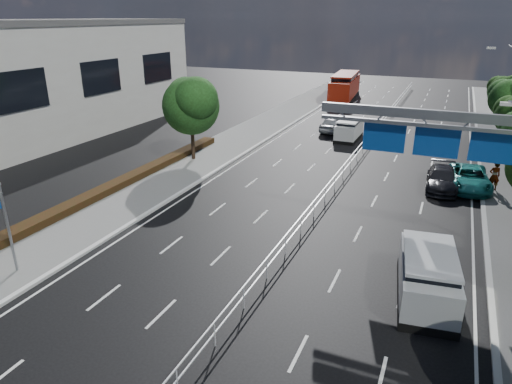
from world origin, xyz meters
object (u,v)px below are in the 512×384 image
at_px(red_bus, 345,86).
at_px(overhead_gantry, 455,138).
at_px(near_car_silver, 334,124).
at_px(pedestrian_a, 494,176).
at_px(parked_car_dark, 442,179).
at_px(white_minivan, 349,130).
at_px(silver_minivan, 427,276).
at_px(parked_car_teal, 470,178).
at_px(near_car_dark, 350,91).

bearing_deg(red_bus, overhead_gantry, -75.81).
relative_size(near_car_silver, pedestrian_a, 2.39).
relative_size(parked_car_dark, pedestrian_a, 2.48).
bearing_deg(pedestrian_a, near_car_silver, -59.43).
distance_m(red_bus, pedestrian_a, 35.55).
height_order(red_bus, near_car_silver, red_bus).
xyz_separation_m(white_minivan, red_bus, (-5.40, 21.35, 0.92)).
bearing_deg(silver_minivan, overhead_gantry, 79.89).
height_order(silver_minivan, parked_car_teal, silver_minivan).
distance_m(white_minivan, pedestrian_a, 15.26).
bearing_deg(parked_car_teal, near_car_dark, 108.80).
bearing_deg(near_car_dark, parked_car_dark, 106.25).
xyz_separation_m(near_car_silver, parked_car_teal, (12.34, -12.23, -0.06)).
xyz_separation_m(near_car_dark, parked_car_dark, (13.71, -34.35, -0.12)).
bearing_deg(pedestrian_a, silver_minivan, 60.37).
xyz_separation_m(near_car_silver, parked_car_dark, (10.66, -13.02, -0.09)).
distance_m(overhead_gantry, red_bus, 43.37).
xyz_separation_m(white_minivan, near_car_dark, (-5.11, 23.85, -0.11)).
height_order(near_car_dark, silver_minivan, silver_minivan).
bearing_deg(near_car_dark, near_car_silver, 92.62).
height_order(silver_minivan, parked_car_dark, silver_minivan).
relative_size(overhead_gantry, pedestrian_a, 5.32).
relative_size(white_minivan, parked_car_dark, 0.90).
bearing_deg(pedestrian_a, parked_car_dark, -4.94).
height_order(overhead_gantry, red_bus, overhead_gantry).
xyz_separation_m(overhead_gantry, pedestrian_a, (2.86, 9.64, -4.50)).
xyz_separation_m(red_bus, pedestrian_a, (17.10, -31.15, -0.74)).
bearing_deg(white_minivan, near_car_silver, 129.64).
distance_m(red_bus, near_car_silver, 19.15).
bearing_deg(near_car_silver, red_bus, -75.89).
bearing_deg(parked_car_dark, white_minivan, 127.12).
bearing_deg(near_car_silver, near_car_dark, -77.82).
relative_size(overhead_gantry, near_car_dark, 2.09).
height_order(red_bus, parked_car_dark, red_bus).
bearing_deg(white_minivan, pedestrian_a, -39.58).
bearing_deg(near_car_dark, parked_car_teal, 109.13).
xyz_separation_m(red_bus, near_car_dark, (0.29, 2.50, -1.03)).
bearing_deg(white_minivan, silver_minivan, -70.17).
bearing_deg(parked_car_dark, silver_minivan, -92.20).
bearing_deg(overhead_gantry, silver_minivan, -92.81).
bearing_deg(near_car_silver, pedestrian_a, 142.21).
xyz_separation_m(white_minivan, parked_car_dark, (8.60, -10.49, -0.23)).
bearing_deg(red_bus, parked_car_teal, -68.27).
xyz_separation_m(overhead_gantry, parked_car_teal, (1.44, 9.74, -4.88)).
height_order(overhead_gantry, parked_car_teal, overhead_gantry).
relative_size(parked_car_teal, pedestrian_a, 2.72).
relative_size(red_bus, pedestrian_a, 6.25).
bearing_deg(near_car_silver, silver_minivan, 115.72).
distance_m(white_minivan, parked_car_teal, 14.13).
height_order(silver_minivan, pedestrian_a, silver_minivan).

